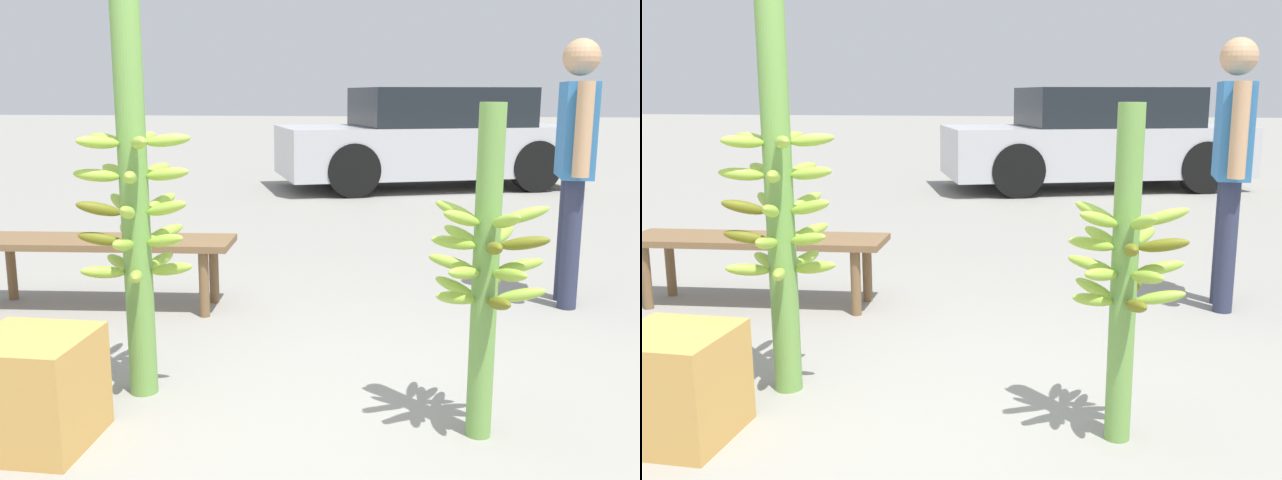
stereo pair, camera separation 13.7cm
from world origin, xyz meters
TOP-DOWN VIEW (x-y plane):
  - ground_plane at (0.00, 0.00)m, footprint 80.00×80.00m
  - banana_stalk_left at (-0.75, 0.45)m, footprint 0.48×0.49m
  - banana_stalk_center at (0.69, 0.24)m, footprint 0.45×0.46m
  - vendor_person at (1.37, 2.12)m, footprint 0.22×0.61m
  - market_bench at (-1.47, 1.65)m, footprint 1.63×0.55m
  - parked_car at (0.58, 7.79)m, footprint 4.40×2.96m
  - produce_crate at (-0.97, -0.05)m, footprint 0.42×0.42m

SIDE VIEW (x-z plane):
  - ground_plane at x=0.00m, z-range 0.00..0.00m
  - produce_crate at x=-0.97m, z-range 0.00..0.42m
  - market_bench at x=-1.47m, z-range 0.16..0.60m
  - banana_stalk_center at x=0.69m, z-range 0.03..1.31m
  - parked_car at x=0.58m, z-range -0.02..1.37m
  - banana_stalk_left at x=-0.75m, z-range -0.01..1.71m
  - vendor_person at x=1.37m, z-range 0.16..1.78m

